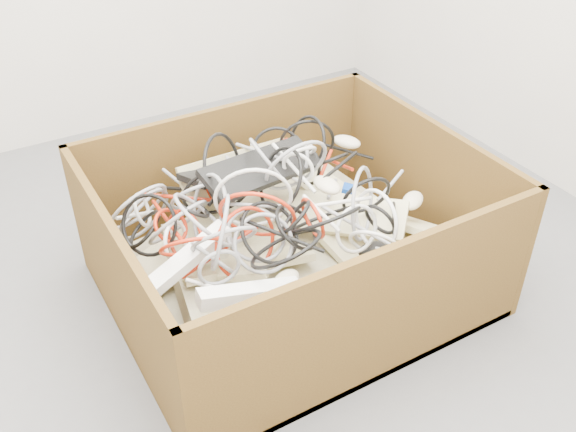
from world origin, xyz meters
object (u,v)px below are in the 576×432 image
vga_plug (349,189)px  cardboard_box (287,260)px  power_strip_left (189,257)px  power_strip_right (250,294)px

vga_plug → cardboard_box: bearing=-133.7°
power_strip_left → power_strip_right: power_strip_left is taller
cardboard_box → power_strip_right: cardboard_box is taller
cardboard_box → power_strip_right: 0.46m
cardboard_box → vga_plug: cardboard_box is taller
cardboard_box → vga_plug: (0.25, 0.01, 0.20)m
cardboard_box → power_strip_right: size_ratio=4.05×
power_strip_right → vga_plug: bearing=37.6°
cardboard_box → power_strip_right: bearing=-134.3°
power_strip_right → cardboard_box: bearing=54.0°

